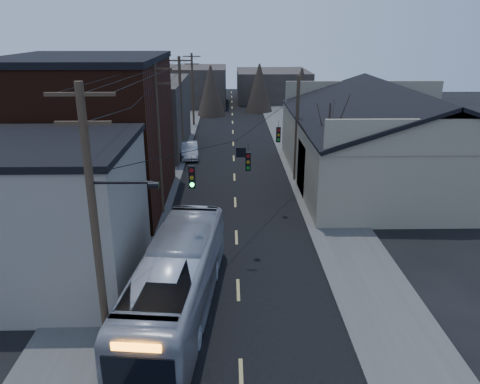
% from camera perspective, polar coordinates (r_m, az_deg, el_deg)
% --- Properties ---
extents(road_surface, '(9.00, 110.00, 0.02)m').
position_cam_1_polar(road_surface, '(43.50, -0.75, 3.43)').
color(road_surface, black).
rests_on(road_surface, ground).
extents(sidewalk_left, '(4.00, 110.00, 0.12)m').
position_cam_1_polar(sidewalk_left, '(43.92, -9.27, 3.40)').
color(sidewalk_left, '#474744').
rests_on(sidewalk_left, ground).
extents(sidewalk_right, '(4.00, 110.00, 0.12)m').
position_cam_1_polar(sidewalk_right, '(44.02, 7.76, 3.52)').
color(sidewalk_right, '#474744').
rests_on(sidewalk_right, ground).
extents(building_clapboard, '(8.00, 8.00, 7.00)m').
position_cam_1_polar(building_clapboard, '(24.11, -22.23, -2.85)').
color(building_clapboard, gray).
rests_on(building_clapboard, ground).
extents(building_brick, '(10.00, 12.00, 10.00)m').
position_cam_1_polar(building_brick, '(33.97, -17.85, 6.57)').
color(building_brick, black).
rests_on(building_brick, ground).
extents(building_left_far, '(9.00, 14.00, 7.00)m').
position_cam_1_polar(building_left_far, '(49.41, -12.06, 9.12)').
color(building_left_far, '#312D27').
rests_on(building_left_far, ground).
extents(warehouse, '(16.16, 20.60, 7.73)m').
position_cam_1_polar(warehouse, '(40.25, 18.23, 5.07)').
color(warehouse, gray).
rests_on(warehouse, ground).
extents(building_far_left, '(10.00, 12.00, 6.00)m').
position_cam_1_polar(building_far_left, '(77.53, -5.55, 12.74)').
color(building_far_left, '#312D27').
rests_on(building_far_left, ground).
extents(building_far_right, '(12.00, 14.00, 5.00)m').
position_cam_1_polar(building_far_right, '(82.68, 3.96, 12.85)').
color(building_far_right, '#312D27').
rests_on(building_far_right, ground).
extents(bare_tree, '(0.40, 0.40, 7.20)m').
position_cam_1_polar(bare_tree, '(33.61, 10.58, 4.59)').
color(bare_tree, black).
rests_on(bare_tree, ground).
extents(utility_lines, '(11.24, 45.28, 10.50)m').
position_cam_1_polar(utility_lines, '(36.74, -5.60, 8.26)').
color(utility_lines, '#382B1E').
rests_on(utility_lines, ground).
extents(bus, '(3.95, 12.00, 3.28)m').
position_cam_1_polar(bus, '(20.81, -7.72, -10.79)').
color(bus, '#A4A7B0').
rests_on(bus, ground).
extents(parked_car, '(2.04, 4.63, 1.48)m').
position_cam_1_polar(parked_car, '(45.78, -6.19, 5.09)').
color(parked_car, '#AAACB2').
rests_on(parked_car, ground).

